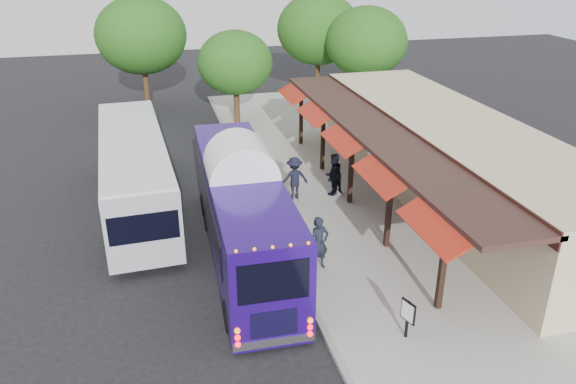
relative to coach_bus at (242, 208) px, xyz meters
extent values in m
plane|color=black|center=(1.45, -1.03, -1.94)|extent=(90.00, 90.00, 0.00)
cube|color=#9E9B93|center=(6.45, 2.97, -1.87)|extent=(10.00, 40.00, 0.15)
cube|color=gray|center=(1.50, 2.97, -1.87)|extent=(0.20, 40.00, 0.16)
cube|color=#C5B189|center=(9.95, 2.97, -0.14)|extent=(5.00, 20.00, 3.60)
cube|color=black|center=(7.43, 2.97, 1.36)|extent=(0.06, 20.00, 0.60)
cube|color=#331E19|center=(6.35, 2.97, 1.46)|extent=(2.60, 20.00, 0.18)
cube|color=black|center=(5.23, -5.03, -0.14)|extent=(0.18, 0.18, 3.16)
cube|color=#9D1D0E|center=(4.80, -5.03, 1.21)|extent=(1.00, 3.20, 0.57)
cube|color=black|center=(5.23, -1.03, -0.14)|extent=(0.18, 0.18, 3.16)
cube|color=#9D1D0E|center=(4.80, -1.03, 1.21)|extent=(1.00, 3.20, 0.57)
cube|color=black|center=(5.23, 2.97, -0.14)|extent=(0.18, 0.18, 3.16)
cube|color=#9D1D0E|center=(4.80, 2.97, 1.21)|extent=(1.00, 3.20, 0.57)
cube|color=black|center=(5.23, 6.97, -0.14)|extent=(0.18, 0.18, 3.16)
cube|color=#9D1D0E|center=(4.80, 6.97, 1.21)|extent=(1.00, 3.20, 0.57)
cube|color=black|center=(5.23, 10.97, -0.14)|extent=(0.18, 0.18, 3.16)
cube|color=#9D1D0E|center=(4.80, 10.97, 1.21)|extent=(1.00, 3.20, 0.57)
sphere|color=#1C6D9A|center=(5.65, -3.03, 0.94)|extent=(0.26, 0.26, 0.26)
sphere|color=#1C6D9A|center=(5.65, 1.97, 0.94)|extent=(0.26, 0.26, 0.26)
sphere|color=#1C6D9A|center=(5.65, 6.97, 0.94)|extent=(0.26, 0.26, 0.26)
cube|color=#200864|center=(0.00, 0.01, -0.05)|extent=(2.66, 11.31, 2.95)
cube|color=#200864|center=(0.00, 0.01, -1.66)|extent=(2.61, 11.19, 0.33)
ellipsoid|color=white|center=(0.00, 0.01, 1.41)|extent=(2.65, 11.08, 0.53)
cube|color=black|center=(0.00, -5.62, 0.45)|extent=(1.96, 0.08, 1.22)
cube|color=silver|center=(0.00, -5.56, -1.55)|extent=(2.35, 0.22, 0.26)
sphere|color=#FF0C0C|center=(-1.03, -5.64, -1.31)|extent=(0.17, 0.17, 0.17)
sphere|color=#FF0C0C|center=(1.03, -5.64, -1.31)|extent=(0.17, 0.17, 0.17)
cylinder|color=black|center=(-1.08, -4.26, -1.46)|extent=(0.30, 0.98, 0.98)
cylinder|color=black|center=(1.08, -4.26, -1.46)|extent=(0.30, 0.98, 0.98)
cylinder|color=black|center=(-1.08, 3.61, -1.46)|extent=(0.30, 0.98, 0.98)
cylinder|color=black|center=(1.08, 3.61, -1.46)|extent=(0.30, 0.98, 0.98)
cube|color=#92949A|center=(-3.74, 5.16, -0.21)|extent=(3.17, 12.03, 2.75)
cube|color=black|center=(-5.05, 5.16, 0.02)|extent=(0.53, 10.12, 1.04)
cube|color=black|center=(-2.44, 5.16, 0.02)|extent=(0.53, 10.12, 1.04)
cube|color=silver|center=(-3.74, 5.16, 1.21)|extent=(3.11, 11.79, 0.10)
cylinder|color=black|center=(-4.93, 0.99, -1.45)|extent=(0.34, 1.01, 0.99)
cylinder|color=black|center=(-2.55, 0.99, -1.45)|extent=(0.34, 1.01, 0.99)
cylinder|color=black|center=(-4.93, 8.73, -1.45)|extent=(0.34, 1.01, 0.99)
cylinder|color=black|center=(-2.55, 8.73, -1.45)|extent=(0.34, 1.01, 0.99)
imported|color=black|center=(2.35, -1.78, -0.82)|extent=(0.80, 0.62, 1.95)
imported|color=black|center=(4.85, 4.15, -0.84)|extent=(1.14, 1.03, 1.91)
imported|color=black|center=(4.85, 4.00, -0.92)|extent=(1.04, 1.00, 1.74)
imported|color=black|center=(3.02, 4.08, -0.82)|extent=(1.29, 0.78, 1.94)
cube|color=black|center=(3.69, -6.03, -1.18)|extent=(0.08, 0.08, 1.23)
cube|color=black|center=(3.69, -6.03, -0.90)|extent=(0.21, 0.55, 0.67)
cube|color=white|center=(3.65, -6.03, -0.90)|extent=(0.15, 0.45, 0.56)
cylinder|color=#382314|center=(2.47, 16.11, -0.62)|extent=(0.36, 0.36, 2.64)
ellipsoid|color=#214B12|center=(2.47, 16.11, 1.96)|extent=(4.56, 4.56, 3.88)
cylinder|color=#382314|center=(9.24, 20.96, -0.25)|extent=(0.36, 0.36, 3.38)
ellipsoid|color=#214B12|center=(9.24, 20.96, 3.05)|extent=(5.84, 5.84, 4.97)
cylinder|color=#382314|center=(11.43, 17.33, -0.39)|extent=(0.36, 0.36, 3.12)
ellipsoid|color=#214B12|center=(11.43, 17.33, 2.66)|extent=(5.38, 5.38, 4.58)
cylinder|color=#382314|center=(-2.91, 20.78, -0.24)|extent=(0.36, 0.36, 3.42)
ellipsoid|color=#214B12|center=(-2.91, 20.78, 3.10)|extent=(5.90, 5.90, 5.01)
camera|label=1|loc=(-2.87, -17.93, 8.72)|focal=35.00mm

